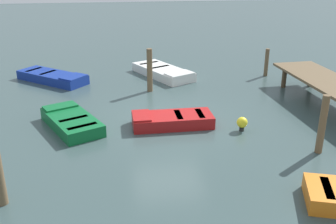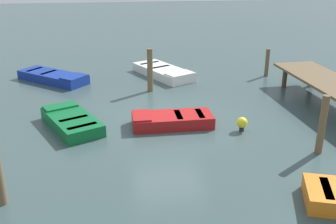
{
  "view_description": "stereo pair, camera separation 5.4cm",
  "coord_description": "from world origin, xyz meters",
  "px_view_note": "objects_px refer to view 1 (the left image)",
  "views": [
    {
      "loc": [
        12.58,
        -1.76,
        5.35
      ],
      "look_at": [
        0.0,
        0.0,
        0.35
      ],
      "focal_mm": 42.14,
      "sensor_mm": 36.0,
      "label": 1
    },
    {
      "loc": [
        12.59,
        -1.7,
        5.35
      ],
      "look_at": [
        0.0,
        0.0,
        0.35
      ],
      "focal_mm": 42.14,
      "sensor_mm": 36.0,
      "label": 2
    }
  ],
  "objects_px": {
    "rowboat_blue": "(53,77)",
    "rowboat_red": "(172,120)",
    "mooring_piling_near_left": "(322,125)",
    "rowboat_green": "(71,121)",
    "marker_buoy": "(242,123)",
    "mooring_piling_mid_left": "(150,70)",
    "dock_segment": "(332,85)",
    "rowboat_white": "(163,72)",
    "mooring_piling_near_right": "(267,62)"
  },
  "relations": [
    {
      "from": "dock_segment",
      "to": "rowboat_blue",
      "type": "height_order",
      "value": "dock_segment"
    },
    {
      "from": "dock_segment",
      "to": "rowboat_green",
      "type": "height_order",
      "value": "dock_segment"
    },
    {
      "from": "rowboat_green",
      "to": "mooring_piling_near_right",
      "type": "relative_size",
      "value": 2.26
    },
    {
      "from": "dock_segment",
      "to": "rowboat_red",
      "type": "xyz_separation_m",
      "value": [
        1.02,
        -6.28,
        -0.63
      ]
    },
    {
      "from": "rowboat_green",
      "to": "marker_buoy",
      "type": "height_order",
      "value": "marker_buoy"
    },
    {
      "from": "mooring_piling_mid_left",
      "to": "rowboat_blue",
      "type": "bearing_deg",
      "value": -114.93
    },
    {
      "from": "mooring_piling_near_right",
      "to": "dock_segment",
      "type": "bearing_deg",
      "value": 11.63
    },
    {
      "from": "rowboat_blue",
      "to": "rowboat_red",
      "type": "bearing_deg",
      "value": -11.71
    },
    {
      "from": "rowboat_green",
      "to": "rowboat_blue",
      "type": "distance_m",
      "value": 5.64
    },
    {
      "from": "rowboat_blue",
      "to": "mooring_piling_near_right",
      "type": "distance_m",
      "value": 10.08
    },
    {
      "from": "rowboat_red",
      "to": "mooring_piling_near_left",
      "type": "height_order",
      "value": "mooring_piling_near_left"
    },
    {
      "from": "rowboat_green",
      "to": "marker_buoy",
      "type": "distance_m",
      "value": 5.69
    },
    {
      "from": "rowboat_blue",
      "to": "mooring_piling_mid_left",
      "type": "xyz_separation_m",
      "value": [
        2.0,
        4.3,
        0.7
      ]
    },
    {
      "from": "mooring_piling_near_left",
      "to": "rowboat_red",
      "type": "bearing_deg",
      "value": -122.48
    },
    {
      "from": "mooring_piling_mid_left",
      "to": "dock_segment",
      "type": "bearing_deg",
      "value": 67.11
    },
    {
      "from": "rowboat_white",
      "to": "rowboat_blue",
      "type": "height_order",
      "value": "same"
    },
    {
      "from": "marker_buoy",
      "to": "rowboat_white",
      "type": "bearing_deg",
      "value": -165.42
    },
    {
      "from": "rowboat_red",
      "to": "rowboat_white",
      "type": "height_order",
      "value": "same"
    },
    {
      "from": "rowboat_green",
      "to": "mooring_piling_mid_left",
      "type": "distance_m",
      "value": 4.65
    },
    {
      "from": "rowboat_white",
      "to": "marker_buoy",
      "type": "height_order",
      "value": "marker_buoy"
    },
    {
      "from": "rowboat_white",
      "to": "mooring_piling_near_left",
      "type": "bearing_deg",
      "value": -5.36
    },
    {
      "from": "dock_segment",
      "to": "rowboat_white",
      "type": "bearing_deg",
      "value": -133.54
    },
    {
      "from": "rowboat_green",
      "to": "mooring_piling_near_right",
      "type": "distance_m",
      "value": 10.11
    },
    {
      "from": "rowboat_green",
      "to": "rowboat_red",
      "type": "bearing_deg",
      "value": -121.57
    },
    {
      "from": "rowboat_blue",
      "to": "mooring_piling_near_left",
      "type": "height_order",
      "value": "mooring_piling_near_left"
    },
    {
      "from": "rowboat_red",
      "to": "mooring_piling_near_left",
      "type": "relative_size",
      "value": 1.53
    },
    {
      "from": "rowboat_white",
      "to": "rowboat_green",
      "type": "bearing_deg",
      "value": -61.72
    },
    {
      "from": "mooring_piling_near_right",
      "to": "mooring_piling_near_left",
      "type": "relative_size",
      "value": 0.75
    },
    {
      "from": "rowboat_blue",
      "to": "marker_buoy",
      "type": "distance_m",
      "value": 9.53
    },
    {
      "from": "rowboat_white",
      "to": "dock_segment",
      "type": "bearing_deg",
      "value": 21.62
    },
    {
      "from": "rowboat_red",
      "to": "rowboat_white",
      "type": "distance_m",
      "value": 6.03
    },
    {
      "from": "rowboat_blue",
      "to": "mooring_piling_mid_left",
      "type": "relative_size",
      "value": 1.87
    },
    {
      "from": "rowboat_red",
      "to": "rowboat_green",
      "type": "xyz_separation_m",
      "value": [
        -0.34,
        -3.36,
        -0.0
      ]
    },
    {
      "from": "rowboat_green",
      "to": "rowboat_blue",
      "type": "height_order",
      "value": "same"
    },
    {
      "from": "dock_segment",
      "to": "rowboat_white",
      "type": "relative_size",
      "value": 1.76
    },
    {
      "from": "mooring_piling_near_right",
      "to": "mooring_piling_mid_left",
      "type": "relative_size",
      "value": 0.72
    },
    {
      "from": "dock_segment",
      "to": "mooring_piling_near_left",
      "type": "relative_size",
      "value": 3.67
    },
    {
      "from": "mooring_piling_near_right",
      "to": "mooring_piling_near_left",
      "type": "bearing_deg",
      "value": -10.04
    },
    {
      "from": "mooring_piling_mid_left",
      "to": "rowboat_red",
      "type": "bearing_deg",
      "value": 5.63
    },
    {
      "from": "mooring_piling_mid_left",
      "to": "rowboat_green",
      "type": "bearing_deg",
      "value": -40.54
    },
    {
      "from": "dock_segment",
      "to": "rowboat_white",
      "type": "height_order",
      "value": "dock_segment"
    },
    {
      "from": "rowboat_green",
      "to": "mooring_piling_near_right",
      "type": "height_order",
      "value": "mooring_piling_near_right"
    },
    {
      "from": "mooring_piling_near_left",
      "to": "mooring_piling_mid_left",
      "type": "height_order",
      "value": "mooring_piling_mid_left"
    },
    {
      "from": "rowboat_white",
      "to": "rowboat_blue",
      "type": "relative_size",
      "value": 1.08
    },
    {
      "from": "rowboat_green",
      "to": "rowboat_white",
      "type": "relative_size",
      "value": 0.81
    },
    {
      "from": "rowboat_white",
      "to": "mooring_piling_mid_left",
      "type": "distance_m",
      "value": 2.45
    },
    {
      "from": "rowboat_blue",
      "to": "marker_buoy",
      "type": "bearing_deg",
      "value": -4.03
    },
    {
      "from": "rowboat_red",
      "to": "mooring_piling_mid_left",
      "type": "bearing_deg",
      "value": -84.89
    },
    {
      "from": "dock_segment",
      "to": "rowboat_red",
      "type": "height_order",
      "value": "dock_segment"
    },
    {
      "from": "mooring_piling_near_right",
      "to": "rowboat_blue",
      "type": "bearing_deg",
      "value": -92.53
    }
  ]
}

